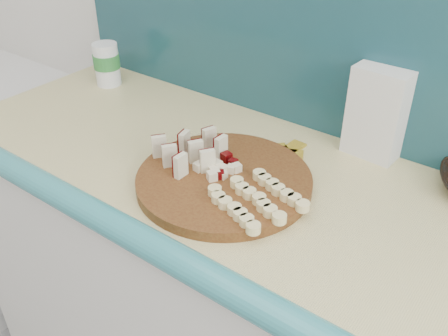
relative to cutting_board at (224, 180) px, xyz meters
name	(u,v)px	position (x,y,z in m)	size (l,w,h in m)	color
cutting_board	(224,180)	(0.00, 0.00, 0.00)	(0.38, 0.38, 0.02)	#48210F
apple_wedges	(191,150)	(-0.10, 0.01, 0.04)	(0.15, 0.16, 0.05)	beige
apple_chunks	(218,167)	(-0.02, 0.01, 0.02)	(0.07, 0.06, 0.02)	#FFEECB
banana_slices	(257,199)	(0.11, -0.04, 0.02)	(0.19, 0.18, 0.02)	#F2DC93
flour_bag	(379,112)	(0.20, 0.32, 0.10)	(0.12, 0.09, 0.21)	silver
canister	(107,63)	(-0.61, 0.22, 0.06)	(0.08, 0.08, 0.13)	white
banana_peel	(276,159)	(0.04, 0.15, -0.01)	(0.23, 0.20, 0.01)	gold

